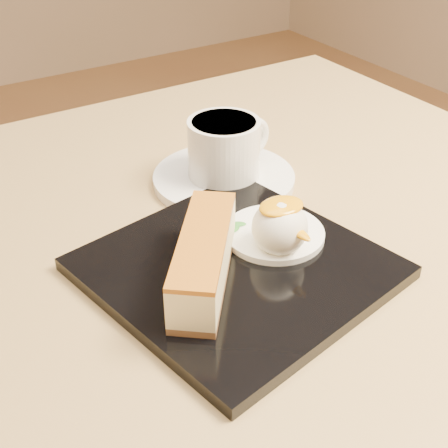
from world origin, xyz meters
TOP-DOWN VIEW (x-y plane):
  - table at (0.00, 0.00)m, footprint 0.80×0.80m
  - dessert_plate at (-0.03, -0.01)m, footprint 0.26×0.26m
  - cheesecake at (-0.06, -0.02)m, footprint 0.11×0.13m
  - cream_smear at (0.02, 0.00)m, footprint 0.09×0.09m
  - ice_cream_scoop at (0.01, -0.02)m, footprint 0.05×0.05m
  - mango_sauce at (0.02, -0.02)m, footprint 0.04×0.03m
  - mint_sprig at (-0.01, 0.02)m, footprint 0.03×0.02m
  - saucer at (0.05, 0.12)m, footprint 0.15×0.15m
  - coffee_cup at (0.05, 0.12)m, footprint 0.10×0.07m

SIDE VIEW (x-z plane):
  - table at x=0.00m, z-range 0.20..0.92m
  - saucer at x=0.05m, z-range 0.72..0.73m
  - dessert_plate at x=-0.03m, z-range 0.72..0.73m
  - cream_smear at x=0.02m, z-range 0.73..0.74m
  - mint_sprig at x=-0.01m, z-range 0.74..0.74m
  - cheesecake at x=-0.06m, z-range 0.73..0.78m
  - ice_cream_scoop at x=0.01m, z-range 0.73..0.78m
  - coffee_cup at x=0.05m, z-range 0.73..0.79m
  - mango_sauce at x=0.02m, z-range 0.77..0.78m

